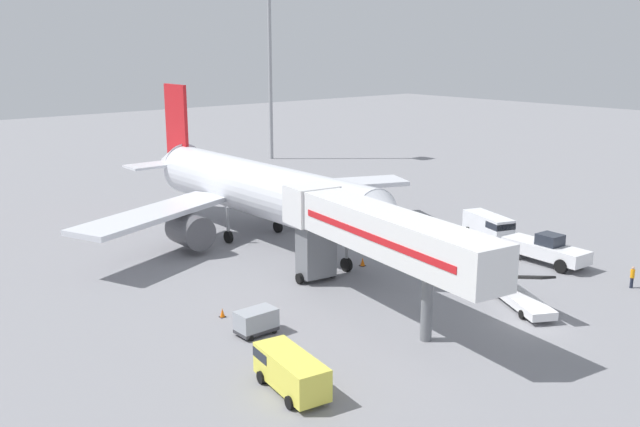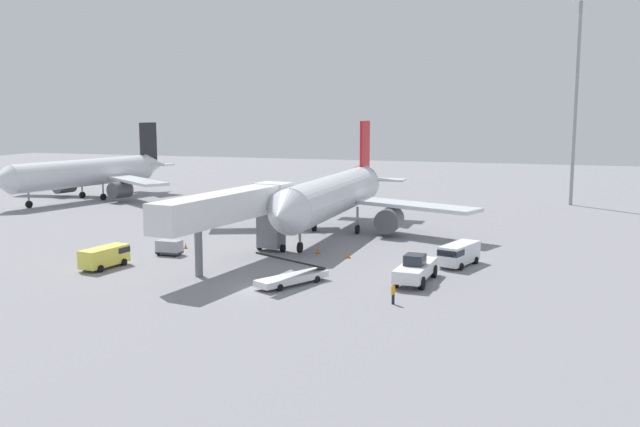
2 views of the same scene
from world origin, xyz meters
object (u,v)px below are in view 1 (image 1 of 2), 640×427
airplane_at_gate (256,190)px  belt_loader_truck (519,295)px  ground_crew_worker_foreground (632,277)px  apron_light_mast (269,15)px  baggage_cart_mid_center (256,321)px  safety_cone_charlie (404,257)px  service_van_rear_right (290,369)px  pushback_tug (546,250)px  safety_cone_bravo (222,313)px  jet_bridge (370,232)px  service_van_mid_left (489,225)px  safety_cone_alpha (363,262)px

airplane_at_gate → belt_loader_truck: 25.83m
ground_crew_worker_foreground → apron_light_mast: bearing=77.2°
baggage_cart_mid_center → apron_light_mast: bearing=53.1°
ground_crew_worker_foreground → airplane_at_gate: bearing=115.2°
safety_cone_charlie → service_van_rear_right: bearing=-151.3°
pushback_tug → safety_cone_bravo: bearing=164.9°
safety_cone_charlie → jet_bridge: bearing=-148.8°
service_van_rear_right → apron_light_mast: (43.02, 60.48, 20.34)m
service_van_mid_left → ground_crew_worker_foreground: bearing=-101.8°
safety_cone_bravo → apron_light_mast: apron_light_mast is taller
safety_cone_alpha → safety_cone_charlie: safety_cone_charlie is taller
airplane_at_gate → safety_cone_alpha: size_ratio=54.07×
baggage_cart_mid_center → safety_cone_bravo: 3.68m
pushback_tug → apron_light_mast: (14.20, 57.01, 20.33)m
pushback_tug → apron_light_mast: bearing=76.0°
service_van_mid_left → safety_cone_bravo: bearing=-179.0°
pushback_tug → baggage_cart_mid_center: size_ratio=2.92×
safety_cone_bravo → service_van_rear_right: bearing=-103.8°
belt_loader_truck → baggage_cart_mid_center: bearing=154.8°
safety_cone_alpha → apron_light_mast: 58.55m
jet_bridge → safety_cone_charlie: (9.71, 5.88, -5.06)m
ground_crew_worker_foreground → safety_cone_alpha: ground_crew_worker_foreground is taller
service_van_mid_left → safety_cone_charlie: 11.02m
baggage_cart_mid_center → safety_cone_charlie: 18.37m
service_van_mid_left → safety_cone_alpha: 14.68m
belt_loader_truck → ground_crew_worker_foreground: belt_loader_truck is taller
jet_bridge → belt_loader_truck: jet_bridge is taller
airplane_at_gate → service_van_mid_left: bearing=-39.2°
airplane_at_gate → safety_cone_charlie: 14.93m
baggage_cart_mid_center → ground_crew_worker_foreground: ground_crew_worker_foreground is taller
pushback_tug → service_van_rear_right: pushback_tug is taller
jet_bridge → service_van_rear_right: (-10.87, -5.41, -4.27)m
service_van_mid_left → safety_cone_charlie: (-10.98, 0.22, -0.88)m
service_van_mid_left → baggage_cart_mid_center: size_ratio=2.32×
apron_light_mast → pushback_tug: bearing=-104.0°
jet_bridge → apron_light_mast: 65.76m
airplane_at_gate → service_van_mid_left: airplane_at_gate is taller
airplane_at_gate → safety_cone_alpha: bearing=-81.1°
pushback_tug → safety_cone_bravo: 27.18m
pushback_tug → service_van_mid_left: bearing=70.1°
airplane_at_gate → safety_cone_alpha: (1.89, -12.03, -4.24)m
safety_cone_alpha → safety_cone_bravo: (-14.39, -1.92, -0.04)m
jet_bridge → safety_cone_bravo: bearing=148.1°
baggage_cart_mid_center → safety_cone_alpha: bearing=21.3°
safety_cone_alpha → pushback_tug: bearing=-37.3°
belt_loader_truck → apron_light_mast: (24.00, 61.21, 20.70)m
jet_bridge → safety_cone_alpha: (6.12, 7.07, -5.07)m
airplane_at_gate → safety_cone_alpha: 12.89m
airplane_at_gate → baggage_cart_mid_center: size_ratio=14.83×
service_van_mid_left → baggage_cart_mid_center: service_van_mid_left is taller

